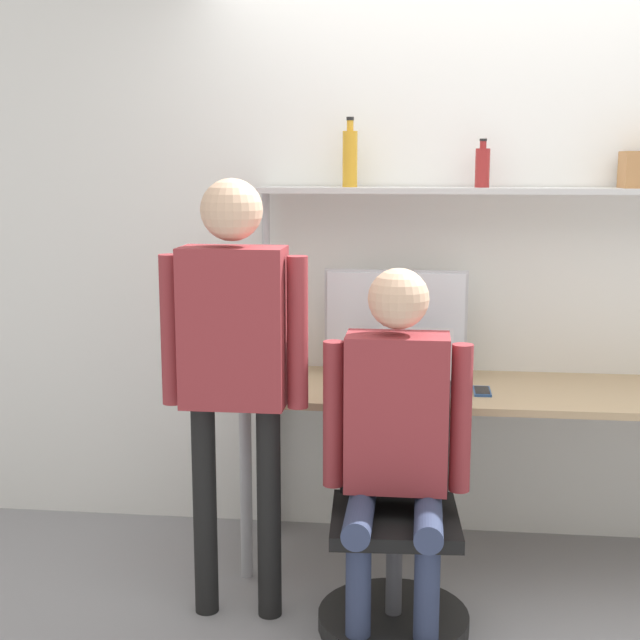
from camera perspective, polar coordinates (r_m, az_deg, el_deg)
ground_plane at (r=3.76m, az=10.73°, el=-17.08°), size 12.00×12.00×0.00m
wall_back at (r=4.06m, az=10.68°, el=4.87°), size 8.00×0.06×2.70m
desk at (r=3.83m, az=10.72°, el=-5.39°), size 2.10×0.64×0.77m
shelf_unit at (r=3.90m, az=10.85°, el=5.10°), size 1.99×0.23×1.60m
monitor at (r=3.88m, az=4.85°, el=0.10°), size 0.62×0.22×0.48m
laptop at (r=3.75m, az=6.12°, el=-3.34°), size 0.31×0.24×0.25m
cell_phone at (r=3.73m, az=10.33°, el=-4.50°), size 0.07×0.15×0.01m
office_chair at (r=3.43m, az=4.75°, el=-14.71°), size 0.56×0.56×0.90m
person_seated at (r=3.20m, az=4.90°, el=-6.70°), size 0.53×0.47×1.34m
person_standing at (r=3.25m, az=-5.53°, el=-1.56°), size 0.54×0.22×1.65m
bottle_red at (r=3.89m, az=10.36°, el=9.62°), size 0.06×0.06×0.20m
bottle_amber at (r=3.89m, az=1.93°, el=10.36°), size 0.06×0.06×0.30m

